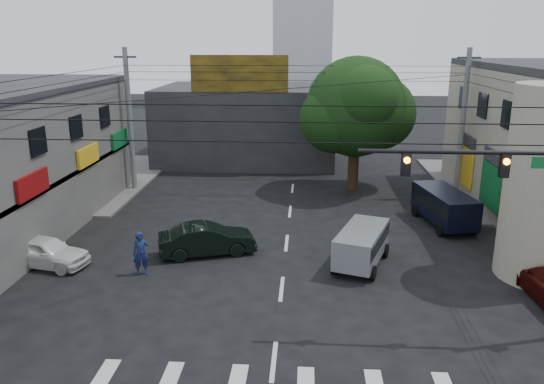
# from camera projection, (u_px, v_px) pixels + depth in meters

# --- Properties ---
(ground) EXTENTS (160.00, 160.00, 0.00)m
(ground) POSITION_uv_depth(u_px,v_px,m) (279.00, 314.00, 19.35)
(ground) COLOR black
(ground) RESTS_ON ground
(sidewalk_far_left) EXTENTS (16.00, 16.00, 0.15)m
(sidewalk_far_left) POSITION_uv_depth(u_px,v_px,m) (41.00, 179.00, 37.74)
(sidewalk_far_left) COLOR #514F4C
(sidewalk_far_left) RESTS_ON ground
(building_far) EXTENTS (14.00, 10.00, 6.00)m
(building_far) POSITION_uv_depth(u_px,v_px,m) (248.00, 123.00, 43.71)
(building_far) COLOR #232326
(building_far) RESTS_ON ground
(billboard) EXTENTS (7.00, 0.30, 2.60)m
(billboard) POSITION_uv_depth(u_px,v_px,m) (239.00, 74.00, 37.82)
(billboard) COLOR olive
(billboard) RESTS_ON building_far
(street_tree) EXTENTS (6.40, 6.40, 8.70)m
(street_tree) POSITION_uv_depth(u_px,v_px,m) (356.00, 107.00, 33.88)
(street_tree) COLOR black
(street_tree) RESTS_ON ground
(traffic_gantry) EXTENTS (7.10, 0.35, 7.20)m
(traffic_gantry) POSITION_uv_depth(u_px,v_px,m) (527.00, 199.00, 16.55)
(traffic_gantry) COLOR black
(traffic_gantry) RESTS_ON ground
(utility_pole_far_left) EXTENTS (0.32, 0.32, 9.20)m
(utility_pole_far_left) POSITION_uv_depth(u_px,v_px,m) (130.00, 121.00, 34.09)
(utility_pole_far_left) COLOR #59595B
(utility_pole_far_left) RESTS_ON ground
(utility_pole_far_right) EXTENTS (0.32, 0.32, 9.20)m
(utility_pole_far_right) POSITION_uv_depth(u_px,v_px,m) (462.00, 124.00, 32.75)
(utility_pole_far_right) COLOR #59595B
(utility_pole_far_right) RESTS_ON ground
(dark_sedan) EXTENTS (4.16, 5.35, 1.46)m
(dark_sedan) POSITION_uv_depth(u_px,v_px,m) (207.00, 239.00, 24.52)
(dark_sedan) COLOR black
(dark_sedan) RESTS_ON ground
(white_compact) EXTENTS (3.21, 4.60, 1.35)m
(white_compact) POSITION_uv_depth(u_px,v_px,m) (45.00, 252.00, 23.27)
(white_compact) COLOR silver
(white_compact) RESTS_ON ground
(silver_minivan) EXTENTS (4.92, 4.06, 1.68)m
(silver_minivan) POSITION_uv_depth(u_px,v_px,m) (361.00, 247.00, 23.29)
(silver_minivan) COLOR gray
(silver_minivan) RESTS_ON ground
(navy_van) EXTENTS (5.40, 3.63, 1.88)m
(navy_van) POSITION_uv_depth(u_px,v_px,m) (444.00, 208.00, 28.39)
(navy_van) COLOR black
(navy_van) RESTS_ON ground
(traffic_officer) EXTENTS (0.98, 0.90, 1.89)m
(traffic_officer) POSITION_uv_depth(u_px,v_px,m) (141.00, 254.00, 22.35)
(traffic_officer) COLOR #151E49
(traffic_officer) RESTS_ON ground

